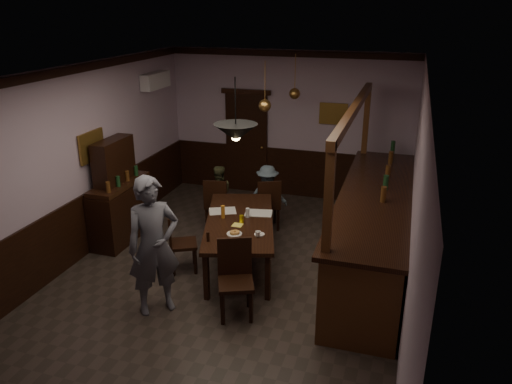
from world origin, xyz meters
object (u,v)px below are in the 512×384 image
at_px(chair_side, 178,240).
at_px(chair_far_left, 217,202).
at_px(dining_table, 240,223).
at_px(chair_far_right, 268,202).
at_px(sideboard, 120,200).
at_px(pendant_brass_far, 295,94).
at_px(bar_counter, 374,228).
at_px(pendant_brass_mid, 265,106).
at_px(person_standing, 154,246).
at_px(person_seated_left, 218,195).
at_px(person_seated_right, 267,195).
at_px(chair_near, 235,274).
at_px(coffee_cup, 258,234).
at_px(soda_can, 241,219).
at_px(pendant_iron, 236,132).

bearing_deg(chair_side, chair_far_left, -27.99).
bearing_deg(dining_table, chair_far_right, 86.99).
height_order(sideboard, pendant_brass_far, pendant_brass_far).
bearing_deg(bar_counter, chair_far_right, 157.12).
xyz_separation_m(chair_far_left, chair_side, (-0.01, -1.56, -0.01)).
distance_m(chair_side, pendant_brass_mid, 2.54).
xyz_separation_m(person_standing, person_seated_left, (-0.24, 2.85, -0.38)).
bearing_deg(person_standing, chair_far_left, 50.57).
bearing_deg(chair_far_left, person_seated_right, -156.60).
height_order(chair_far_right, chair_near, chair_near).
relative_size(person_seated_left, person_seated_right, 0.99).
xyz_separation_m(chair_far_right, person_seated_left, (-0.95, 0.00, 0.03)).
bearing_deg(bar_counter, coffee_cup, -145.61).
distance_m(coffee_cup, sideboard, 2.78).
distance_m(chair_far_left, soda_can, 1.50).
height_order(chair_far_right, person_seated_left, person_seated_left).
relative_size(person_standing, person_seated_right, 1.67).
relative_size(dining_table, chair_far_left, 2.49).
height_order(dining_table, coffee_cup, coffee_cup).
bearing_deg(person_standing, chair_side, 56.93).
relative_size(dining_table, pendant_iron, 2.99).
distance_m(chair_near, pendant_brass_mid, 2.94).
relative_size(coffee_cup, pendant_brass_mid, 0.10).
bearing_deg(person_standing, chair_near, -29.85).
xyz_separation_m(chair_far_right, bar_counter, (1.89, -0.80, 0.11)).
bearing_deg(dining_table, person_standing, -113.12).
bearing_deg(dining_table, coffee_cup, -47.89).
height_order(chair_near, sideboard, sideboard).
bearing_deg(person_standing, dining_table, 23.74).
bearing_deg(bar_counter, chair_near, -131.26).
relative_size(chair_far_left, soda_can, 8.01).
relative_size(dining_table, bar_counter, 0.54).
relative_size(chair_far_left, person_seated_right, 0.86).
xyz_separation_m(bar_counter, pendant_brass_far, (-1.69, 1.77, 1.67)).
bearing_deg(dining_table, chair_near, -73.48).
bearing_deg(chair_side, pendant_brass_far, -48.82).
xyz_separation_m(chair_side, person_seated_right, (0.80, 2.09, 0.05)).
height_order(bar_counter, pendant_iron, pendant_iron).
xyz_separation_m(chair_far_left, chair_near, (1.18, -2.34, 0.04)).
relative_size(chair_side, soda_can, 7.80).
distance_m(person_standing, pendant_brass_far, 4.17).
xyz_separation_m(chair_side, pendant_brass_far, (1.10, 2.80, 1.79)).
bearing_deg(bar_counter, dining_table, -164.31).
bearing_deg(soda_can, coffee_cup, -45.98).
xyz_separation_m(person_seated_left, person_seated_right, (0.86, 0.26, 0.00)).
relative_size(pendant_iron, pendant_brass_mid, 0.99).
distance_m(dining_table, bar_counter, 2.04).
relative_size(chair_near, person_standing, 0.55).
height_order(chair_far_left, person_seated_right, person_seated_right).
bearing_deg(chair_near, chair_far_right, 73.69).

